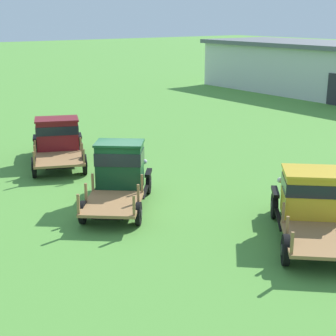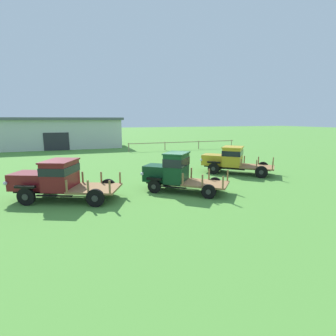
{
  "view_description": "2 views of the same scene",
  "coord_description": "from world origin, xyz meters",
  "views": [
    {
      "loc": [
        15.59,
        -9.28,
        6.63
      ],
      "look_at": [
        0.29,
        1.9,
        1.0
      ],
      "focal_mm": 55.0,
      "sensor_mm": 36.0,
      "label": 1
    },
    {
      "loc": [
        -5.44,
        -14.11,
        4.18
      ],
      "look_at": [
        0.29,
        1.9,
        1.0
      ],
      "focal_mm": 28.0,
      "sensor_mm": 36.0,
      "label": 2
    }
  ],
  "objects": [
    {
      "name": "vintage_truck_foreground_near",
      "position": [
        -6.48,
        0.42,
        1.12
      ],
      "size": [
        5.87,
        3.99,
        2.1
      ],
      "color": "black",
      "rests_on": "ground"
    },
    {
      "name": "vintage_truck_midrow_center",
      "position": [
        5.97,
        3.32,
        1.12
      ],
      "size": [
        5.25,
        5.02,
        2.09
      ],
      "color": "black",
      "rests_on": "ground"
    },
    {
      "name": "vintage_truck_second_in_line",
      "position": [
        0.0,
        -0.04,
        1.17
      ],
      "size": [
        4.87,
        4.48,
        2.28
      ],
      "color": "black",
      "rests_on": "ground"
    },
    {
      "name": "ground_plane",
      "position": [
        0.0,
        0.0,
        0.0
      ],
      "size": [
        240.0,
        240.0,
        0.0
      ],
      "primitive_type": "plane",
      "color": "#518E38"
    }
  ]
}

